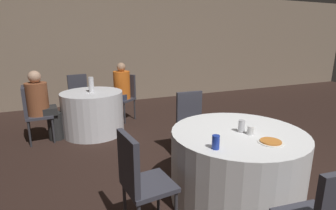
{
  "coord_description": "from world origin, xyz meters",
  "views": [
    {
      "loc": [
        -1.72,
        -2.09,
        1.68
      ],
      "look_at": [
        -0.48,
        0.82,
        0.85
      ],
      "focal_mm": 28.0,
      "sensor_mm": 36.0,
      "label": 1
    }
  ],
  "objects_px": {
    "chair_near_west": "(139,176)",
    "soda_can_silver": "(241,126)",
    "bottle_far": "(91,85)",
    "soda_can_blue": "(216,142)",
    "person_floral_shirt": "(43,106)",
    "chair_far_west": "(32,110)",
    "chair_near_north": "(191,119)",
    "pizza_plate_near": "(270,142)",
    "person_orange_shirt": "(120,93)",
    "chair_far_northeast": "(125,93)",
    "table_near": "(236,165)",
    "table_far": "(93,113)",
    "chair_far_north": "(79,93)"
  },
  "relations": [
    {
      "from": "chair_near_west",
      "to": "chair_far_northeast",
      "type": "xyz_separation_m",
      "value": [
        0.7,
        3.28,
        0.0
      ]
    },
    {
      "from": "pizza_plate_near",
      "to": "table_far",
      "type": "bearing_deg",
      "value": 112.41
    },
    {
      "from": "chair_near_west",
      "to": "bottle_far",
      "type": "relative_size",
      "value": 3.55
    },
    {
      "from": "chair_near_north",
      "to": "chair_far_west",
      "type": "bearing_deg",
      "value": -31.41
    },
    {
      "from": "chair_far_northeast",
      "to": "chair_far_west",
      "type": "distance_m",
      "value": 1.8
    },
    {
      "from": "chair_near_north",
      "to": "chair_near_west",
      "type": "bearing_deg",
      "value": 49.17
    },
    {
      "from": "person_floral_shirt",
      "to": "soda_can_silver",
      "type": "bearing_deg",
      "value": 32.65
    },
    {
      "from": "person_orange_shirt",
      "to": "person_floral_shirt",
      "type": "relative_size",
      "value": 1.01
    },
    {
      "from": "chair_far_north",
      "to": "chair_near_north",
      "type": "bearing_deg",
      "value": 109.86
    },
    {
      "from": "table_near",
      "to": "chair_far_north",
      "type": "bearing_deg",
      "value": 109.7
    },
    {
      "from": "soda_can_silver",
      "to": "pizza_plate_near",
      "type": "bearing_deg",
      "value": -78.34
    },
    {
      "from": "pizza_plate_near",
      "to": "soda_can_blue",
      "type": "distance_m",
      "value": 0.54
    },
    {
      "from": "table_far",
      "to": "soda_can_blue",
      "type": "xyz_separation_m",
      "value": [
        0.67,
        -2.85,
        0.44
      ]
    },
    {
      "from": "pizza_plate_near",
      "to": "soda_can_silver",
      "type": "distance_m",
      "value": 0.34
    },
    {
      "from": "chair_far_northeast",
      "to": "table_near",
      "type": "bearing_deg",
      "value": 147.99
    },
    {
      "from": "soda_can_blue",
      "to": "soda_can_silver",
      "type": "relative_size",
      "value": 1.0
    },
    {
      "from": "chair_near_north",
      "to": "soda_can_silver",
      "type": "bearing_deg",
      "value": 91.04
    },
    {
      "from": "chair_far_west",
      "to": "soda_can_blue",
      "type": "xyz_separation_m",
      "value": [
        1.61,
        -2.77,
        0.26
      ]
    },
    {
      "from": "table_near",
      "to": "soda_can_silver",
      "type": "relative_size",
      "value": 11.13
    },
    {
      "from": "bottle_far",
      "to": "soda_can_silver",
      "type": "bearing_deg",
      "value": -66.3
    },
    {
      "from": "bottle_far",
      "to": "soda_can_blue",
      "type": "bearing_deg",
      "value": -76.71
    },
    {
      "from": "table_far",
      "to": "chair_far_west",
      "type": "xyz_separation_m",
      "value": [
        -0.94,
        -0.07,
        0.18
      ]
    },
    {
      "from": "table_far",
      "to": "pizza_plate_near",
      "type": "relative_size",
      "value": 4.53
    },
    {
      "from": "chair_far_west",
      "to": "pizza_plate_near",
      "type": "height_order",
      "value": "chair_far_west"
    },
    {
      "from": "soda_can_silver",
      "to": "person_floral_shirt",
      "type": "bearing_deg",
      "value": 127.0
    },
    {
      "from": "table_far",
      "to": "pizza_plate_near",
      "type": "height_order",
      "value": "pizza_plate_near"
    },
    {
      "from": "table_near",
      "to": "bottle_far",
      "type": "relative_size",
      "value": 5.19
    },
    {
      "from": "soda_can_blue",
      "to": "bottle_far",
      "type": "xyz_separation_m",
      "value": [
        -0.67,
        2.83,
        0.07
      ]
    },
    {
      "from": "chair_near_west",
      "to": "bottle_far",
      "type": "xyz_separation_m",
      "value": [
        -0.03,
        2.68,
        0.33
      ]
    },
    {
      "from": "chair_near_west",
      "to": "soda_can_silver",
      "type": "distance_m",
      "value": 1.14
    },
    {
      "from": "table_near",
      "to": "person_orange_shirt",
      "type": "relative_size",
      "value": 1.15
    },
    {
      "from": "person_floral_shirt",
      "to": "person_orange_shirt",
      "type": "bearing_deg",
      "value": 107.3
    },
    {
      "from": "chair_far_west",
      "to": "person_floral_shirt",
      "type": "relative_size",
      "value": 0.8
    },
    {
      "from": "soda_can_blue",
      "to": "pizza_plate_near",
      "type": "bearing_deg",
      "value": -8.4
    },
    {
      "from": "table_far",
      "to": "bottle_far",
      "type": "relative_size",
      "value": 4.02
    },
    {
      "from": "soda_can_blue",
      "to": "bottle_far",
      "type": "bearing_deg",
      "value": 103.29
    },
    {
      "from": "pizza_plate_near",
      "to": "soda_can_silver",
      "type": "xyz_separation_m",
      "value": [
        -0.07,
        0.33,
        0.05
      ]
    },
    {
      "from": "chair_far_west",
      "to": "chair_near_west",
      "type": "bearing_deg",
      "value": 15.94
    },
    {
      "from": "person_orange_shirt",
      "to": "pizza_plate_near",
      "type": "height_order",
      "value": "person_orange_shirt"
    },
    {
      "from": "chair_near_west",
      "to": "chair_far_west",
      "type": "relative_size",
      "value": 1.0
    },
    {
      "from": "chair_near_north",
      "to": "bottle_far",
      "type": "height_order",
      "value": "bottle_far"
    },
    {
      "from": "chair_far_west",
      "to": "soda_can_silver",
      "type": "bearing_deg",
      "value": 35.1
    },
    {
      "from": "person_orange_shirt",
      "to": "person_floral_shirt",
      "type": "height_order",
      "value": "person_orange_shirt"
    },
    {
      "from": "person_floral_shirt",
      "to": "bottle_far",
      "type": "xyz_separation_m",
      "value": [
        0.78,
        0.05,
        0.29
      ]
    },
    {
      "from": "chair_near_north",
      "to": "pizza_plate_near",
      "type": "height_order",
      "value": "chair_near_north"
    },
    {
      "from": "table_near",
      "to": "chair_near_north",
      "type": "relative_size",
      "value": 1.46
    },
    {
      "from": "person_orange_shirt",
      "to": "pizza_plate_near",
      "type": "bearing_deg",
      "value": 151.06
    },
    {
      "from": "chair_far_northeast",
      "to": "soda_can_silver",
      "type": "height_order",
      "value": "chair_far_northeast"
    },
    {
      "from": "chair_far_northeast",
      "to": "chair_far_west",
      "type": "height_order",
      "value": "same"
    },
    {
      "from": "soda_can_blue",
      "to": "chair_far_west",
      "type": "bearing_deg",
      "value": 120.17
    }
  ]
}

